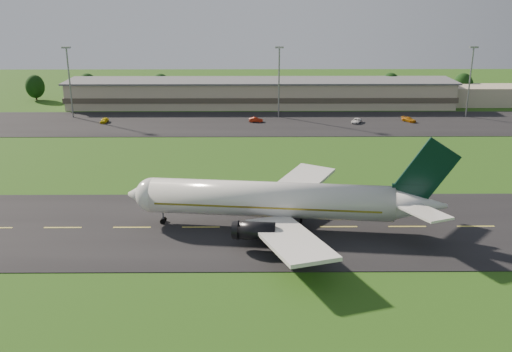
{
  "coord_description": "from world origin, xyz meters",
  "views": [
    {
      "loc": [
        -2.85,
        -83.58,
        36.78
      ],
      "look_at": [
        -2.14,
        8.0,
        6.0
      ],
      "focal_mm": 40.0,
      "sensor_mm": 36.0,
      "label": 1
    }
  ],
  "objects_px": {
    "airliner": "(276,200)",
    "service_vehicle_d": "(409,120)",
    "service_vehicle_c": "(356,121)",
    "light_mast_centre": "(279,73)",
    "service_vehicle_b": "(256,120)",
    "light_mast_east": "(471,73)",
    "light_mast_west": "(69,74)",
    "service_vehicle_a": "(104,120)",
    "terminal": "(281,94)"
  },
  "relations": [
    {
      "from": "terminal",
      "to": "light_mast_west",
      "type": "height_order",
      "value": "light_mast_west"
    },
    {
      "from": "airliner",
      "to": "service_vehicle_b",
      "type": "bearing_deg",
      "value": 98.59
    },
    {
      "from": "service_vehicle_a",
      "to": "light_mast_west",
      "type": "bearing_deg",
      "value": 153.88
    },
    {
      "from": "light_mast_east",
      "to": "service_vehicle_b",
      "type": "xyz_separation_m",
      "value": [
        -61.68,
        -6.59,
        -11.99
      ]
    },
    {
      "from": "light_mast_centre",
      "to": "service_vehicle_c",
      "type": "height_order",
      "value": "light_mast_centre"
    },
    {
      "from": "airliner",
      "to": "terminal",
      "type": "relative_size",
      "value": 0.35
    },
    {
      "from": "terminal",
      "to": "service_vehicle_a",
      "type": "height_order",
      "value": "terminal"
    },
    {
      "from": "light_mast_centre",
      "to": "service_vehicle_c",
      "type": "distance_m",
      "value": 25.81
    },
    {
      "from": "light_mast_east",
      "to": "service_vehicle_d",
      "type": "relative_size",
      "value": 4.64
    },
    {
      "from": "light_mast_west",
      "to": "service_vehicle_d",
      "type": "xyz_separation_m",
      "value": [
        96.51,
        -6.61,
        -12.0
      ]
    },
    {
      "from": "light_mast_centre",
      "to": "terminal",
      "type": "bearing_deg",
      "value": 85.05
    },
    {
      "from": "service_vehicle_d",
      "to": "service_vehicle_a",
      "type": "bearing_deg",
      "value": 140.93
    },
    {
      "from": "light_mast_centre",
      "to": "light_mast_east",
      "type": "distance_m",
      "value": 55.0
    },
    {
      "from": "airliner",
      "to": "service_vehicle_d",
      "type": "bearing_deg",
      "value": 67.65
    },
    {
      "from": "light_mast_east",
      "to": "light_mast_centre",
      "type": "bearing_deg",
      "value": 180.0
    },
    {
      "from": "service_vehicle_c",
      "to": "service_vehicle_d",
      "type": "relative_size",
      "value": 1.02
    },
    {
      "from": "airliner",
      "to": "service_vehicle_d",
      "type": "distance_m",
      "value": 84.03
    },
    {
      "from": "light_mast_west",
      "to": "service_vehicle_b",
      "type": "distance_m",
      "value": 55.05
    },
    {
      "from": "terminal",
      "to": "light_mast_centre",
      "type": "height_order",
      "value": "light_mast_centre"
    },
    {
      "from": "light_mast_east",
      "to": "service_vehicle_a",
      "type": "height_order",
      "value": "light_mast_east"
    },
    {
      "from": "light_mast_west",
      "to": "service_vehicle_c",
      "type": "distance_m",
      "value": 82.71
    },
    {
      "from": "service_vehicle_a",
      "to": "service_vehicle_d",
      "type": "bearing_deg",
      "value": 6.83
    },
    {
      "from": "airliner",
      "to": "terminal",
      "type": "distance_m",
      "value": 96.44
    },
    {
      "from": "terminal",
      "to": "light_mast_west",
      "type": "distance_m",
      "value": 64.1
    },
    {
      "from": "light_mast_centre",
      "to": "service_vehicle_d",
      "type": "xyz_separation_m",
      "value": [
        36.51,
        -6.61,
        -12.0
      ]
    },
    {
      "from": "service_vehicle_d",
      "to": "airliner",
      "type": "bearing_deg",
      "value": -158.17
    },
    {
      "from": "service_vehicle_b",
      "to": "light_mast_west",
      "type": "bearing_deg",
      "value": 87.03
    },
    {
      "from": "airliner",
      "to": "service_vehicle_a",
      "type": "relative_size",
      "value": 13.37
    },
    {
      "from": "terminal",
      "to": "light_mast_east",
      "type": "bearing_deg",
      "value": -16.8
    },
    {
      "from": "service_vehicle_b",
      "to": "light_mast_centre",
      "type": "bearing_deg",
      "value": -41.3
    },
    {
      "from": "light_mast_west",
      "to": "service_vehicle_a",
      "type": "relative_size",
      "value": 5.31
    },
    {
      "from": "terminal",
      "to": "light_mast_east",
      "type": "relative_size",
      "value": 7.13
    },
    {
      "from": "service_vehicle_d",
      "to": "service_vehicle_c",
      "type": "bearing_deg",
      "value": 145.44
    },
    {
      "from": "airliner",
      "to": "service_vehicle_c",
      "type": "distance_m",
      "value": 76.71
    },
    {
      "from": "airliner",
      "to": "service_vehicle_c",
      "type": "relative_size",
      "value": 11.43
    },
    {
      "from": "light_mast_west",
      "to": "service_vehicle_c",
      "type": "bearing_deg",
      "value": -5.5
    },
    {
      "from": "airliner",
      "to": "light_mast_west",
      "type": "bearing_deg",
      "value": 131.47
    },
    {
      "from": "service_vehicle_a",
      "to": "service_vehicle_c",
      "type": "distance_m",
      "value": 70.67
    },
    {
      "from": "service_vehicle_a",
      "to": "service_vehicle_b",
      "type": "height_order",
      "value": "service_vehicle_a"
    },
    {
      "from": "light_mast_west",
      "to": "light_mast_centre",
      "type": "relative_size",
      "value": 1.0
    },
    {
      "from": "service_vehicle_b",
      "to": "service_vehicle_c",
      "type": "relative_size",
      "value": 0.88
    },
    {
      "from": "service_vehicle_b",
      "to": "light_mast_east",
      "type": "bearing_deg",
      "value": -79.82
    },
    {
      "from": "airliner",
      "to": "service_vehicle_c",
      "type": "height_order",
      "value": "airliner"
    },
    {
      "from": "airliner",
      "to": "light_mast_west",
      "type": "height_order",
      "value": "light_mast_west"
    },
    {
      "from": "terminal",
      "to": "service_vehicle_d",
      "type": "distance_m",
      "value": 41.98
    },
    {
      "from": "light_mast_west",
      "to": "service_vehicle_c",
      "type": "xyz_separation_m",
      "value": [
        81.46,
        -7.85,
        -12.02
      ]
    },
    {
      "from": "service_vehicle_c",
      "to": "terminal",
      "type": "bearing_deg",
      "value": 153.87
    },
    {
      "from": "terminal",
      "to": "service_vehicle_d",
      "type": "bearing_deg",
      "value": -32.99
    },
    {
      "from": "terminal",
      "to": "service_vehicle_b",
      "type": "distance_m",
      "value": 24.38
    },
    {
      "from": "light_mast_east",
      "to": "service_vehicle_c",
      "type": "relative_size",
      "value": 4.54
    }
  ]
}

